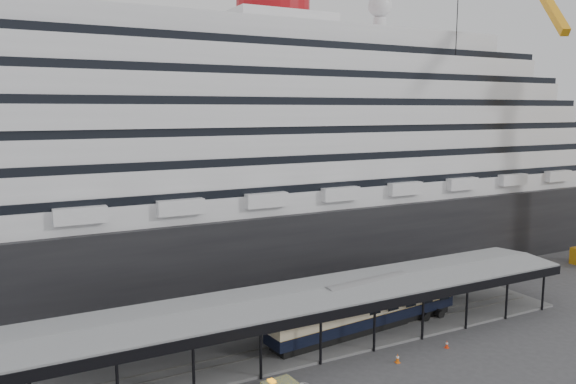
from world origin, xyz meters
name	(u,v)px	position (x,y,z in m)	size (l,w,h in m)	color
ground	(354,361)	(0.00, 0.00, 0.00)	(200.00, 200.00, 0.00)	#39393C
cruise_ship	(220,138)	(0.05, 32.00, 18.35)	(130.00, 30.00, 43.90)	black
platform_canopy	(324,318)	(0.00, 5.00, 2.36)	(56.00, 9.18, 5.30)	slate
pullman_carriage	(366,306)	(4.94, 5.00, 2.67)	(22.63, 5.09, 22.04)	black
traffic_cone_mid	(398,358)	(3.30, -2.02, 0.42)	(0.46, 0.46, 0.84)	#E75D0C
traffic_cone_right	(447,344)	(9.36, -1.73, 0.37)	(0.47, 0.47, 0.75)	red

